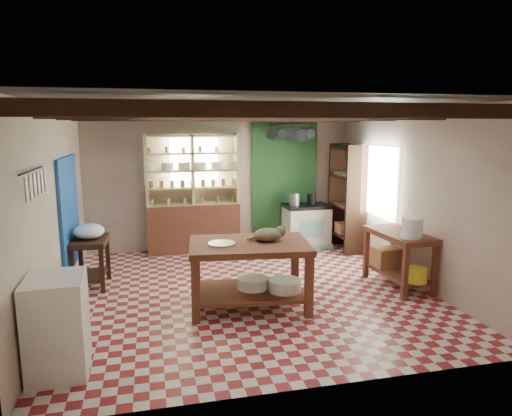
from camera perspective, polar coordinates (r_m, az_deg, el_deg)
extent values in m
cube|color=maroon|center=(6.62, -0.91, -10.48)|extent=(5.00, 5.00, 0.02)
cube|color=#4D4E52|center=(6.20, -0.98, 12.72)|extent=(5.00, 5.00, 0.02)
cube|color=#C2AD9C|center=(8.71, -4.43, 3.41)|extent=(5.00, 0.04, 2.60)
cube|color=#C2AD9C|center=(3.92, 6.84, -5.11)|extent=(5.00, 0.04, 2.60)
cube|color=#C2AD9C|center=(6.25, -23.94, -0.15)|extent=(0.04, 5.00, 2.60)
cube|color=#C2AD9C|center=(7.22, 18.84, 1.48)|extent=(0.04, 5.00, 2.60)
cube|color=#341D12|center=(6.19, -0.97, 11.61)|extent=(5.00, 3.80, 0.15)
cube|color=#164FAA|center=(7.15, -22.28, -0.45)|extent=(0.04, 1.40, 1.60)
cube|color=#1E4C22|center=(8.96, 3.54, 3.29)|extent=(1.30, 0.04, 2.30)
cube|color=silver|center=(8.59, -7.76, 5.94)|extent=(0.90, 0.02, 0.80)
cube|color=silver|center=(8.06, 15.02, 3.25)|extent=(0.02, 1.30, 1.20)
cube|color=black|center=(5.01, -26.15, 2.86)|extent=(0.06, 0.90, 0.28)
cube|color=black|center=(8.50, 4.43, 9.19)|extent=(0.86, 0.12, 0.36)
cube|color=#D8C27C|center=(8.48, -7.89, 1.80)|extent=(1.70, 0.34, 2.20)
cube|color=#341D12|center=(8.73, 11.28, 1.27)|extent=(0.40, 0.86, 2.00)
cube|color=brown|center=(5.97, -0.84, -8.33)|extent=(1.62, 1.17, 0.86)
cube|color=white|center=(8.91, 6.30, -2.23)|extent=(0.87, 0.59, 0.83)
cube|color=#341D12|center=(7.12, -19.93, -6.45)|extent=(0.53, 0.74, 0.73)
cube|color=white|center=(4.83, -23.58, -13.30)|extent=(0.55, 0.65, 0.95)
cube|color=brown|center=(7.02, 17.37, -6.15)|extent=(0.63, 1.17, 0.82)
ellipsoid|color=olive|center=(5.91, 1.51, -3.35)|extent=(0.39, 0.31, 0.17)
cylinder|color=#B2B2BA|center=(5.78, -4.26, -4.46)|extent=(0.39, 0.39, 0.02)
cylinder|color=white|center=(6.07, -0.41, -9.34)|extent=(0.45, 0.45, 0.14)
cylinder|color=white|center=(5.98, 3.62, -9.62)|extent=(0.47, 0.47, 0.15)
cylinder|color=#B2B2BA|center=(8.73, 4.83, 1.08)|extent=(0.20, 0.20, 0.23)
cylinder|color=black|center=(8.85, 6.97, 1.11)|extent=(0.17, 0.17, 0.21)
ellipsoid|color=white|center=(7.00, -20.17, -2.74)|extent=(0.45, 0.45, 0.22)
cylinder|color=white|center=(6.58, 18.92, -2.38)|extent=(0.29, 0.29, 0.28)
cube|color=#A86C43|center=(7.27, 16.06, -5.90)|extent=(0.43, 0.35, 0.29)
cylinder|color=yellow|center=(6.69, 19.45, -7.89)|extent=(0.29, 0.29, 0.20)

